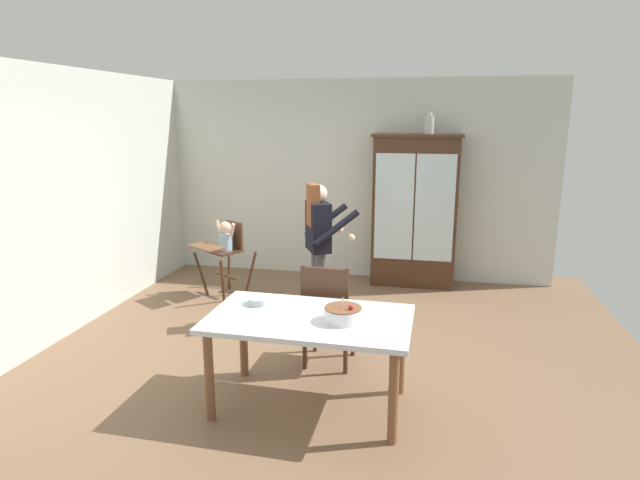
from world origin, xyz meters
The scene contains 11 objects.
ground_plane centered at (0.00, 0.00, 0.00)m, with size 6.24×6.24×0.00m, color brown.
wall_back centered at (0.00, 2.63, 1.35)m, with size 5.32×0.06×2.70m, color silver.
wall_left centered at (-2.63, 0.00, 1.35)m, with size 0.06×5.32×2.70m, color silver.
china_cabinet centered at (0.83, 2.37, 1.00)m, with size 1.14×0.48×1.99m.
ceramic_vase centered at (0.96, 2.37, 2.11)m, with size 0.13×0.13×0.27m.
high_chair_with_toddler centered at (-1.45, 1.43, 0.65)m, with size 0.79×0.84×0.95m.
adult_person centered at (-0.12, 0.77, 0.97)m, with size 0.65×0.64×1.53m.
dining_table centered at (0.15, -0.90, 0.64)m, with size 1.55×0.91×0.74m.
birthday_cake centered at (0.42, -0.93, 0.79)m, with size 0.28×0.28×0.19m.
serving_bowl centered at (-0.30, -0.71, 0.77)m, with size 0.18×0.18×0.06m, color #B2BCC6.
dining_chair_far_side centered at (0.16, -0.24, 0.56)m, with size 0.46×0.46×0.96m.
Camera 1 is at (0.98, -4.50, 2.21)m, focal length 29.31 mm.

